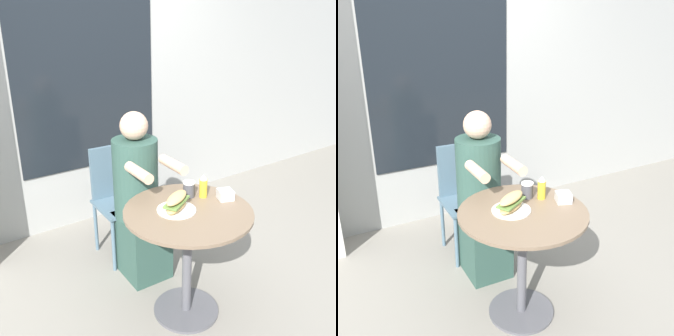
% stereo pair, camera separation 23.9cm
% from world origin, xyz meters
% --- Properties ---
extents(ground_plane, '(8.00, 8.00, 0.00)m').
position_xyz_m(ground_plane, '(0.00, 0.00, 0.00)').
color(ground_plane, gray).
extents(storefront_wall, '(8.00, 0.09, 2.80)m').
position_xyz_m(storefront_wall, '(0.00, 1.55, 1.40)').
color(storefront_wall, '#9E9E99').
rests_on(storefront_wall, ground_plane).
extents(cafe_table, '(0.77, 0.77, 0.74)m').
position_xyz_m(cafe_table, '(0.00, 0.00, 0.55)').
color(cafe_table, brown).
rests_on(cafe_table, ground_plane).
extents(diner_chair, '(0.39, 0.39, 0.87)m').
position_xyz_m(diner_chair, '(-0.01, 0.91, 0.52)').
color(diner_chair, slate).
rests_on(diner_chair, ground_plane).
extents(seated_diner, '(0.33, 0.58, 1.22)m').
position_xyz_m(seated_diner, '(-0.01, 0.56, 0.54)').
color(seated_diner, '#2D4C42').
rests_on(seated_diner, ground_plane).
extents(sandwich_on_plate, '(0.23, 0.23, 0.10)m').
position_xyz_m(sandwich_on_plate, '(-0.06, 0.04, 0.79)').
color(sandwich_on_plate, white).
rests_on(sandwich_on_plate, cafe_table).
extents(drink_cup, '(0.08, 0.08, 0.10)m').
position_xyz_m(drink_cup, '(0.12, 0.15, 0.79)').
color(drink_cup, '#424247').
rests_on(drink_cup, cafe_table).
extents(napkin_box, '(0.12, 0.12, 0.06)m').
position_xyz_m(napkin_box, '(0.28, -0.01, 0.77)').
color(napkin_box, silver).
rests_on(napkin_box, cafe_table).
extents(condiment_bottle, '(0.05, 0.05, 0.15)m').
position_xyz_m(condiment_bottle, '(0.19, 0.09, 0.81)').
color(condiment_bottle, gold).
rests_on(condiment_bottle, cafe_table).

